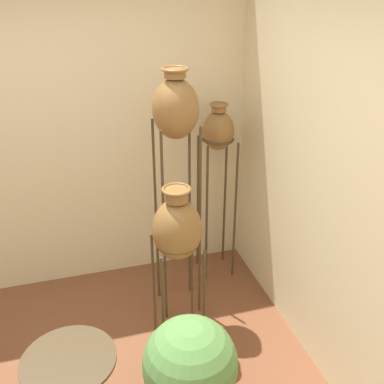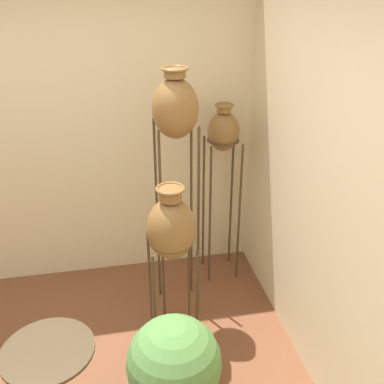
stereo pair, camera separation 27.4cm
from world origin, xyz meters
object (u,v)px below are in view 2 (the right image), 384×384
at_px(vase_stand_tall, 175,114).
at_px(vase_stand_medium, 223,138).
at_px(potted_plant, 174,366).
at_px(side_table, 53,380).
at_px(vase_stand_short, 171,229).

bearing_deg(vase_stand_tall, vase_stand_medium, 39.95).
relative_size(vase_stand_medium, potted_plant, 2.28).
relative_size(vase_stand_medium, side_table, 2.04).
relative_size(vase_stand_short, potted_plant, 1.84).
bearing_deg(potted_plant, side_table, -168.77).
xyz_separation_m(vase_stand_medium, side_table, (-1.31, -1.53, -0.74)).
height_order(vase_stand_tall, side_table, vase_stand_tall).
xyz_separation_m(vase_stand_tall, vase_stand_short, (-0.10, -0.40, -0.67)).
xyz_separation_m(vase_stand_medium, vase_stand_short, (-0.55, -0.77, -0.34)).
distance_m(vase_stand_short, potted_plant, 0.85).
xyz_separation_m(side_table, potted_plant, (0.67, 0.13, -0.18)).
height_order(vase_stand_tall, vase_stand_medium, vase_stand_tall).
distance_m(vase_stand_tall, vase_stand_medium, 0.67).
bearing_deg(side_table, vase_stand_medium, 49.31).
distance_m(side_table, potted_plant, 0.71).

